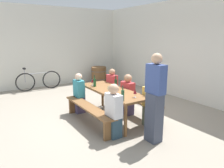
# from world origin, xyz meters

# --- Properties ---
(ground_plane) EXTENTS (24.00, 24.00, 0.00)m
(ground_plane) POSITION_xyz_m (0.00, 0.00, 0.00)
(ground_plane) COLOR gray
(back_wall) EXTENTS (14.00, 0.20, 3.20)m
(back_wall) POSITION_xyz_m (0.00, 3.01, 1.60)
(back_wall) COLOR silver
(back_wall) RESTS_ON ground
(side_wall) EXTENTS (0.20, 6.41, 3.20)m
(side_wall) POSITION_xyz_m (-4.53, 0.00, 1.60)
(side_wall) COLOR silver
(side_wall) RESTS_ON ground
(tasting_table) EXTENTS (2.13, 0.72, 0.75)m
(tasting_table) POSITION_xyz_m (0.00, 0.00, 0.67)
(tasting_table) COLOR brown
(tasting_table) RESTS_ON ground
(bench_near) EXTENTS (2.03, 0.30, 0.45)m
(bench_near) POSITION_xyz_m (0.00, -0.66, 0.36)
(bench_near) COLOR brown
(bench_near) RESTS_ON ground
(bench_far) EXTENTS (2.03, 0.30, 0.45)m
(bench_far) POSITION_xyz_m (0.00, 0.66, 0.36)
(bench_far) COLOR brown
(bench_far) RESTS_ON ground
(wine_bottle_0) EXTENTS (0.07, 0.07, 0.33)m
(wine_bottle_0) POSITION_xyz_m (0.86, -0.30, 0.87)
(wine_bottle_0) COLOR #234C2D
(wine_bottle_0) RESTS_ON tasting_table
(wine_bottle_1) EXTENTS (0.07, 0.07, 0.36)m
(wine_bottle_1) POSITION_xyz_m (-0.01, 0.12, 0.88)
(wine_bottle_1) COLOR #143319
(wine_bottle_1) RESTS_ON tasting_table
(wine_bottle_2) EXTENTS (0.08, 0.08, 0.31)m
(wine_bottle_2) POSITION_xyz_m (-0.55, -0.19, 0.86)
(wine_bottle_2) COLOR #194723
(wine_bottle_2) RESTS_ON tasting_table
(wine_glass_0) EXTENTS (0.07, 0.07, 0.18)m
(wine_glass_0) POSITION_xyz_m (0.82, 0.07, 0.88)
(wine_glass_0) COLOR silver
(wine_glass_0) RESTS_ON tasting_table
(wine_glass_1) EXTENTS (0.08, 0.08, 0.19)m
(wine_glass_1) POSITION_xyz_m (0.19, -0.22, 0.89)
(wine_glass_1) COLOR silver
(wine_glass_1) RESTS_ON tasting_table
(wine_glass_2) EXTENTS (0.08, 0.08, 0.17)m
(wine_glass_2) POSITION_xyz_m (-0.68, -0.19, 0.87)
(wine_glass_2) COLOR silver
(wine_glass_2) RESTS_ON tasting_table
(wine_glass_3) EXTENTS (0.06, 0.06, 0.16)m
(wine_glass_3) POSITION_xyz_m (0.30, -0.12, 0.87)
(wine_glass_3) COLOR silver
(wine_glass_3) RESTS_ON tasting_table
(seated_guest_near_0) EXTENTS (0.34, 0.24, 1.09)m
(seated_guest_near_0) POSITION_xyz_m (-0.85, -0.51, 0.52)
(seated_guest_near_0) COLOR #50466C
(seated_guest_near_0) RESTS_ON ground
(seated_guest_near_1) EXTENTS (0.39, 0.24, 1.14)m
(seated_guest_near_1) POSITION_xyz_m (0.85, -0.51, 0.54)
(seated_guest_near_1) COLOR #2D4757
(seated_guest_near_1) RESTS_ON ground
(seated_guest_far_0) EXTENTS (0.33, 0.24, 1.13)m
(seated_guest_far_0) POSITION_xyz_m (-0.79, 0.51, 0.54)
(seated_guest_far_0) COLOR #484243
(seated_guest_far_0) RESTS_ON ground
(seated_guest_far_1) EXTENTS (0.39, 0.24, 1.09)m
(seated_guest_far_1) POSITION_xyz_m (-0.03, 0.51, 0.52)
(seated_guest_far_1) COLOR #453B64
(seated_guest_far_1) RESTS_ON ground
(seated_guest_far_2) EXTENTS (0.39, 0.24, 1.13)m
(seated_guest_far_2) POSITION_xyz_m (0.85, 0.51, 0.54)
(seated_guest_far_2) COLOR #4C5545
(seated_guest_far_2) RESTS_ON ground
(standing_host) EXTENTS (0.38, 0.24, 1.76)m
(standing_host) POSITION_xyz_m (1.43, 0.06, 0.86)
(standing_host) COLOR #3C4356
(standing_host) RESTS_ON ground
(wine_barrel) EXTENTS (0.69, 0.69, 0.70)m
(wine_barrel) POSITION_xyz_m (-3.85, 1.79, 0.35)
(wine_barrel) COLOR brown
(wine_barrel) RESTS_ON ground
(parked_bicycle_0) EXTENTS (0.20, 1.68, 0.90)m
(parked_bicycle_0) POSITION_xyz_m (-3.95, -0.81, 0.37)
(parked_bicycle_0) COLOR black
(parked_bicycle_0) RESTS_ON ground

